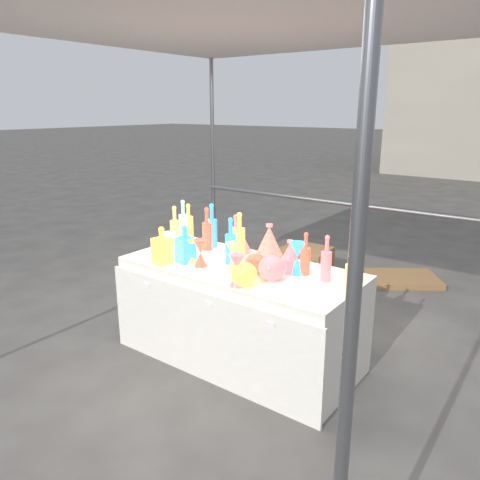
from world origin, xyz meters
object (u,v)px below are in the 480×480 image
Objects in this scene: decanter_0 at (162,245)px; hourglass_0 at (200,253)px; bottle_0 at (189,221)px; globe_0 at (244,275)px; cardboard_box_closed at (307,263)px; lampshade_0 at (269,241)px; display_table at (239,313)px.

hourglass_0 is (0.27, 0.12, -0.04)m from decanter_0.
bottle_0 reaches higher than globe_0.
lampshade_0 is at bearing -74.07° from cardboard_box_closed.
hourglass_0 is at bearing 165.32° from globe_0.
lampshade_0 is at bearing 107.57° from globe_0.
lampshade_0 is (0.51, -1.58, 0.70)m from cardboard_box_closed.
globe_0 is 0.62m from lampshade_0.
decanter_0 is (-0.07, -2.16, 0.71)m from cardboard_box_closed.
decanter_0 reaches higher than globe_0.
bottle_0 is 0.72m from decanter_0.
decanter_0 is at bearing -150.05° from display_table.
decanter_0 is 0.30m from hourglass_0.
bottle_0 is 1.10× the size of decanter_0.
cardboard_box_closed is 2.87× the size of globe_0.
decanter_0 reaches higher than cardboard_box_closed.
display_table is at bearing -90.45° from lampshade_0.
cardboard_box_closed is at bearing 103.03° from display_table.
lampshade_0 is (-0.19, 0.58, 0.07)m from globe_0.
globe_0 is (0.76, -0.01, -0.07)m from decanter_0.
bottle_0 is 1.27m from globe_0.
lampshade_0 reaches higher than globe_0.
cardboard_box_closed is 2.28m from decanter_0.
bottle_0 is at bearing -170.54° from lampshade_0.
decanter_0 reaches higher than display_table.
decanter_0 reaches higher than lampshade_0.
decanter_0 is at bearing -63.26° from bottle_0.
cardboard_box_closed is 2.36m from globe_0.
bottle_0 is (-0.83, 0.35, 0.53)m from display_table.
lampshade_0 is at bearing 56.21° from hourglass_0.
display_table is at bearing 39.75° from decanter_0.
bottle_0 reaches higher than display_table.
decanter_0 is 1.61× the size of globe_0.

